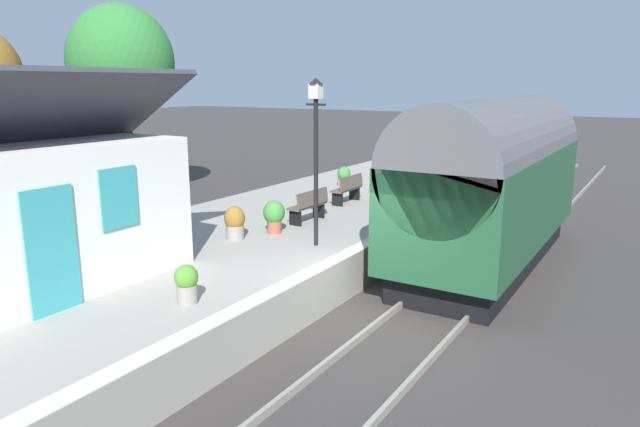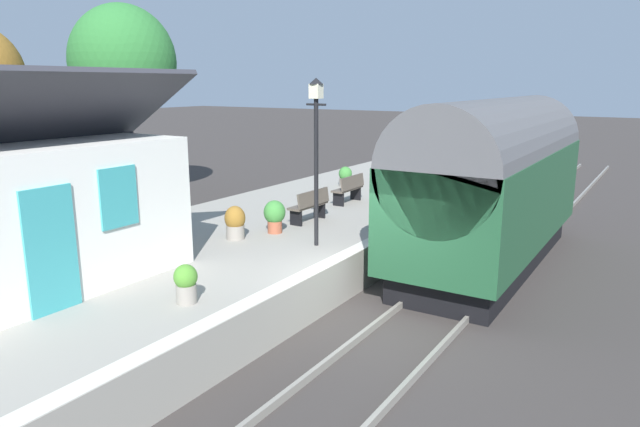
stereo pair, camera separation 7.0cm
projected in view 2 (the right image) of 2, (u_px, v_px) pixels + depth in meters
ground_plane at (374, 321)px, 11.57m from camera, size 160.00×160.00×0.00m
platform at (211, 263)px, 13.72m from camera, size 32.00×6.74×0.98m
platform_edge_coping at (324, 265)px, 11.96m from camera, size 32.00×0.36×0.02m
rail_near at (452, 336)px, 10.72m from camera, size 52.00×0.08×0.14m
rail_far at (382, 319)px, 11.46m from camera, size 52.00×0.08×0.14m
train at (493, 182)px, 14.66m from camera, size 8.81×2.73×4.32m
bench_near_building at (349, 188)px, 18.02m from camera, size 1.40×0.44×0.88m
bench_by_lamp at (407, 171)px, 21.66m from camera, size 1.41×0.46×0.88m
bench_mid_platform at (310, 205)px, 15.58m from camera, size 1.41×0.48×0.88m
planter_bench_left at (275, 215)px, 14.44m from camera, size 0.55×0.55×0.83m
planter_under_sign at (235, 222)px, 13.89m from camera, size 0.50×0.50×0.82m
planter_edge_near at (345, 176)px, 21.02m from camera, size 0.48×0.48×0.73m
planter_bench_right at (186, 283)px, 9.84m from camera, size 0.41×0.41×0.70m
lamp_post_platform at (316, 131)px, 12.84m from camera, size 0.32×0.50×3.82m
station_sign_board at (434, 165)px, 18.02m from camera, size 0.96×0.06×1.57m
tree_far_left at (123, 63)px, 22.42m from camera, size 4.06×4.13×7.69m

